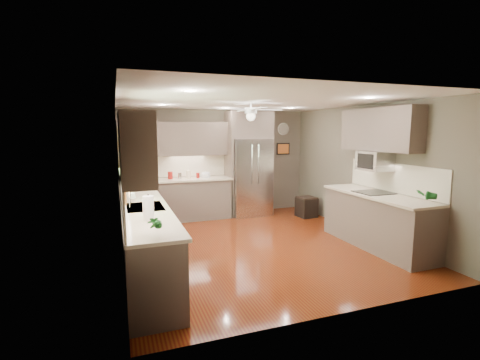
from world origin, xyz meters
TOP-DOWN VIEW (x-y plane):
  - floor at (0.00, 0.00)m, footprint 5.00×5.00m
  - ceiling at (0.00, 0.00)m, footprint 5.00×5.00m
  - wall_back at (0.00, 2.50)m, footprint 4.50×0.00m
  - wall_front at (0.00, -2.50)m, footprint 4.50×0.00m
  - wall_left at (-2.25, 0.00)m, footprint 0.00×5.00m
  - wall_right at (2.25, 0.00)m, footprint 0.00×5.00m
  - canister_a at (-1.16, 2.22)m, footprint 0.13×0.13m
  - canister_b at (-0.95, 2.19)m, footprint 0.10×0.10m
  - canister_c at (-0.76, 2.20)m, footprint 0.15×0.15m
  - canister_d at (-0.55, 2.19)m, footprint 0.10×0.10m
  - soap_bottle at (-2.09, -0.01)m, footprint 0.10×0.10m
  - potted_plant_left at (-1.94, -1.96)m, footprint 0.15×0.11m
  - potted_plant_right at (1.92, -1.77)m, footprint 0.20×0.19m
  - bowl at (-0.37, 2.17)m, footprint 0.26×0.26m
  - left_run at (-1.95, 0.15)m, footprint 0.65×4.70m
  - back_run at (-0.72, 2.20)m, footprint 1.85×0.65m
  - uppers at (-0.74, 0.71)m, footprint 4.50×4.70m
  - window at (-2.22, -0.50)m, footprint 0.05×1.12m
  - sink at (-1.93, -0.50)m, footprint 0.50×0.70m
  - refrigerator at (0.70, 2.16)m, footprint 1.06×0.75m
  - right_run at (1.93, -0.80)m, footprint 0.70×2.20m
  - microwave at (2.03, -0.55)m, footprint 0.43×0.55m
  - ceiling_fan at (-0.00, 0.30)m, footprint 1.18×1.18m
  - recessed_lights at (-0.04, 0.40)m, footprint 2.84×3.14m
  - wall_clock at (1.75, 2.48)m, footprint 0.30×0.03m
  - framed_print at (1.75, 2.48)m, footprint 0.36×0.03m
  - stool at (1.88, 1.47)m, footprint 0.43×0.43m
  - paper_towel at (-1.95, -1.28)m, footprint 0.13×0.13m

SIDE VIEW (x-z plane):
  - floor at x=0.00m, z-range 0.00..0.00m
  - stool at x=1.88m, z-range 0.00..0.47m
  - left_run at x=-1.95m, z-range -0.24..1.21m
  - back_run at x=-0.72m, z-range -0.24..1.21m
  - right_run at x=1.93m, z-range -0.24..1.21m
  - sink at x=-1.93m, z-range 0.75..1.07m
  - bowl at x=-0.37m, z-range 0.94..0.99m
  - canister_d at x=-0.55m, z-range 0.94..1.06m
  - canister_b at x=-0.95m, z-range 0.94..1.08m
  - canister_a at x=-1.16m, z-range 0.93..1.11m
  - soap_bottle at x=-2.09m, z-range 0.94..1.11m
  - canister_c at x=-0.76m, z-range 0.94..1.12m
  - potted_plant_left at x=-1.94m, z-range 0.94..1.21m
  - paper_towel at x=-1.95m, z-range 0.92..1.25m
  - potted_plant_right at x=1.92m, z-range 0.94..1.23m
  - refrigerator at x=0.70m, z-range -0.04..2.41m
  - wall_back at x=0.00m, z-range -1.00..3.50m
  - wall_front at x=0.00m, z-range -1.00..3.50m
  - wall_left at x=-2.25m, z-range -1.25..3.75m
  - wall_right at x=2.25m, z-range -1.25..3.75m
  - microwave at x=2.03m, z-range 1.31..1.65m
  - framed_print at x=1.75m, z-range 1.40..1.70m
  - window at x=-2.22m, z-range 1.09..2.01m
  - uppers at x=-0.74m, z-range 1.39..2.35m
  - wall_clock at x=1.75m, z-range 1.90..2.20m
  - ceiling_fan at x=0.00m, z-range 2.17..2.49m
  - recessed_lights at x=-0.04m, z-range 2.49..2.50m
  - ceiling at x=0.00m, z-range 2.50..2.50m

